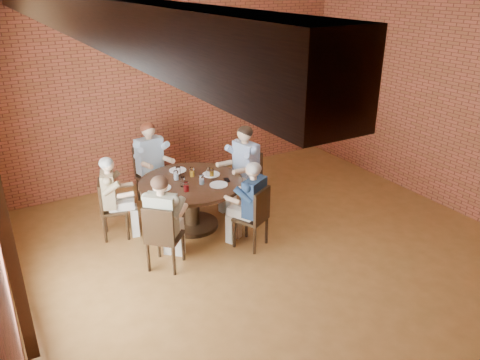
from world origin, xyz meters
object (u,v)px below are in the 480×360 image
chair_c (109,207)px  diner_c (113,198)px  diner_b (152,164)px  diner_e (251,205)px  smartphone (227,180)px  dining_table (192,195)px  diner_a (243,169)px  chair_b (150,171)px  chair_a (247,177)px  chair_e (255,216)px  chair_d (162,235)px  diner_d (164,222)px

chair_c → diner_c: diner_c is taller
diner_b → diner_e: bearing=-81.5°
chair_c → smartphone: 1.73m
dining_table → diner_c: size_ratio=1.25×
diner_a → chair_b: bearing=-141.0°
chair_b → diner_e: (0.68, -2.11, 0.11)m
chair_c → chair_a: bearing=-78.0°
diner_b → diner_c: diner_b is taller
chair_c → chair_e: bearing=-112.2°
chair_b → chair_d: (-0.59, -2.06, -0.02)m
chair_e → dining_table: bearing=-90.0°
diner_e → chair_d: bearing=-30.3°
dining_table → chair_a: size_ratio=1.59×
diner_c → chair_a: bearing=-77.6°
chair_b → smartphone: bearing=-74.6°
diner_e → diner_a: bearing=-142.9°
chair_a → chair_b: chair_a is taller
diner_c → diner_e: diner_e is taller
chair_a → diner_d: 2.05m
chair_d → smartphone: size_ratio=6.07×
diner_d → chair_b: bearing=-61.6°
diner_c → chair_e: bearing=-112.9°
chair_a → chair_c: chair_a is taller
dining_table → smartphone: bearing=-26.2°
chair_b → smartphone: (0.68, -1.44, 0.24)m
diner_d → diner_e: diner_d is taller
chair_b → chair_e: size_ratio=1.06×
diner_c → chair_e: diner_c is taller
diner_a → chair_c: bearing=-103.8°
diner_b → dining_table: bearing=-90.0°
diner_a → diner_b: diner_a is taller
diner_a → diner_c: 2.06m
dining_table → chair_a: bearing=9.4°
chair_c → diner_e: (1.62, -1.23, 0.15)m
diner_a → smartphone: (-0.51, -0.39, 0.06)m
chair_e → chair_d: bearing=-33.1°
dining_table → diner_d: bearing=-133.4°
diner_d → diner_e: (1.22, -0.12, -0.02)m
diner_a → chair_e: bearing=-31.7°
diner_d → chair_d: bearing=90.0°
diner_c → smartphone: size_ratio=8.12×
chair_a → diner_e: 1.23m
diner_d → chair_e: (1.25, -0.18, -0.16)m
chair_d → diner_d: bearing=-90.0°
diner_d → smartphone: bearing=-111.9°
diner_a → diner_b: size_ratio=1.01×
dining_table → chair_d: 1.16m
chair_c → smartphone: chair_c is taller
diner_a → smartphone: size_ratio=9.19×
chair_b → diner_d: 2.07m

